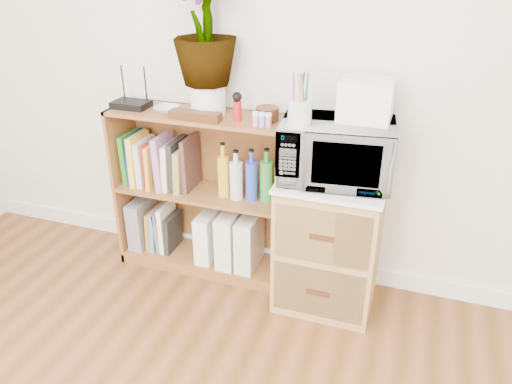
% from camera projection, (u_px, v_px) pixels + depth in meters
% --- Properties ---
extents(skirting_board, '(4.00, 0.02, 0.10)m').
position_uv_depth(skirting_board, '(268.00, 255.00, 3.03)').
color(skirting_board, white).
rests_on(skirting_board, ground).
extents(bookshelf, '(1.00, 0.30, 0.95)m').
position_uv_depth(bookshelf, '(203.00, 194.00, 2.83)').
color(bookshelf, brown).
rests_on(bookshelf, ground).
extents(wicker_unit, '(0.50, 0.45, 0.70)m').
position_uv_depth(wicker_unit, '(329.00, 243.00, 2.60)').
color(wicker_unit, '#9E7542').
rests_on(wicker_unit, ground).
extents(microwave, '(0.57, 0.42, 0.29)m').
position_uv_depth(microwave, '(336.00, 151.00, 2.36)').
color(microwave, white).
rests_on(microwave, wicker_unit).
extents(pen_cup, '(0.11, 0.11, 0.12)m').
position_uv_depth(pen_cup, '(300.00, 113.00, 2.23)').
color(pen_cup, silver).
rests_on(pen_cup, microwave).
extents(small_appliance, '(0.24, 0.20, 0.19)m').
position_uv_depth(small_appliance, '(366.00, 100.00, 2.28)').
color(small_appliance, white).
rests_on(small_appliance, microwave).
extents(router, '(0.19, 0.13, 0.04)m').
position_uv_depth(router, '(131.00, 104.00, 2.71)').
color(router, black).
rests_on(router, bookshelf).
extents(white_bowl, '(0.13, 0.13, 0.03)m').
position_uv_depth(white_bowl, '(167.00, 109.00, 2.63)').
color(white_bowl, silver).
rests_on(white_bowl, bookshelf).
extents(plant_pot, '(0.18, 0.18, 0.15)m').
position_uv_depth(plant_pot, '(208.00, 99.00, 2.58)').
color(plant_pot, white).
rests_on(plant_pot, bookshelf).
extents(potted_plant, '(0.32, 0.32, 0.57)m').
position_uv_depth(potted_plant, '(205.00, 26.00, 2.42)').
color(potted_plant, '#3F7830').
rests_on(potted_plant, plant_pot).
extents(trinket_box, '(0.27, 0.07, 0.04)m').
position_uv_depth(trinket_box, '(195.00, 116.00, 2.51)').
color(trinket_box, '#391B0F').
rests_on(trinket_box, bookshelf).
extents(kokeshi_doll, '(0.04, 0.04, 0.10)m').
position_uv_depth(kokeshi_doll, '(237.00, 111.00, 2.49)').
color(kokeshi_doll, '#AF1615').
rests_on(kokeshi_doll, bookshelf).
extents(wooden_bowl, '(0.12, 0.12, 0.07)m').
position_uv_depth(wooden_bowl, '(267.00, 114.00, 2.50)').
color(wooden_bowl, '#3A1D0F').
rests_on(wooden_bowl, bookshelf).
extents(paint_jars, '(0.12, 0.04, 0.06)m').
position_uv_depth(paint_jars, '(262.00, 121.00, 2.42)').
color(paint_jars, pink).
rests_on(paint_jars, bookshelf).
extents(file_box, '(0.09, 0.24, 0.30)m').
position_uv_depth(file_box, '(143.00, 221.00, 3.06)').
color(file_box, slate).
rests_on(file_box, bookshelf).
extents(magazine_holder_left, '(0.09, 0.23, 0.29)m').
position_uv_depth(magazine_holder_left, '(209.00, 235.00, 2.93)').
color(magazine_holder_left, white).
rests_on(magazine_holder_left, bookshelf).
extents(magazine_holder_mid, '(0.10, 0.26, 0.32)m').
position_uv_depth(magazine_holder_mid, '(230.00, 237.00, 2.88)').
color(magazine_holder_mid, white).
rests_on(magazine_holder_mid, bookshelf).
extents(magazine_holder_right, '(0.10, 0.25, 0.31)m').
position_uv_depth(magazine_holder_right, '(249.00, 241.00, 2.85)').
color(magazine_holder_right, silver).
rests_on(magazine_holder_right, bookshelf).
extents(cookbooks, '(0.41, 0.20, 0.31)m').
position_uv_depth(cookbooks, '(160.00, 162.00, 2.83)').
color(cookbooks, '#24761F').
rests_on(cookbooks, bookshelf).
extents(liquor_bottles, '(0.45, 0.07, 0.30)m').
position_uv_depth(liquor_bottles, '(257.00, 176.00, 2.66)').
color(liquor_bottles, gold).
rests_on(liquor_bottles, bookshelf).
extents(lower_books, '(0.16, 0.19, 0.29)m').
position_uv_depth(lower_books, '(164.00, 228.00, 3.03)').
color(lower_books, '#B97620').
rests_on(lower_books, bookshelf).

